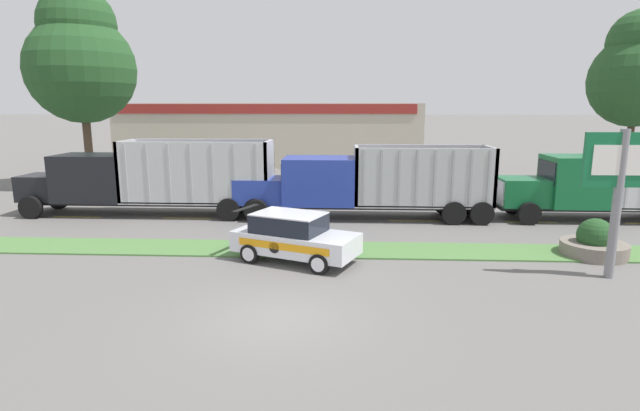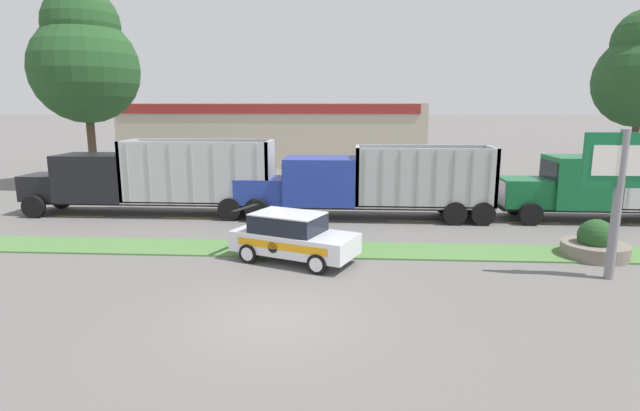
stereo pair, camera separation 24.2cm
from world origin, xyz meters
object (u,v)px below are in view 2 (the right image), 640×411
Objects in this scene: stone_planter at (595,244)px; rally_car at (293,237)px; dump_truck_lead at (128,181)px; store_sign_post at (620,177)px; dump_truck_trail at (603,187)px; dump_truck_mid at (344,185)px.

rally_car is at bearing -174.15° from stone_planter.
store_sign_post is at bearing -23.63° from dump_truck_lead.
rally_car is 10.37m from store_sign_post.
stone_planter is (-2.98, -5.92, -1.14)m from dump_truck_trail.
dump_truck_mid is 7.09m from rally_car.
dump_truck_lead is 5.48× the size of stone_planter.
rally_car is 10.73m from stone_planter.
dump_truck_lead reaches higher than dump_truck_mid.
store_sign_post is at bearing -105.19° from stone_planter.
dump_truck_trail is at bearing 0.72° from dump_truck_mid.
dump_truck_mid is 11.74m from store_sign_post.
store_sign_post is (10.04, -1.21, 2.32)m from rally_car.
store_sign_post is at bearing -6.89° from rally_car.
stone_planter is at bearing 5.85° from rally_car.
dump_truck_lead reaches higher than rally_car.
dump_truck_mid is 10.75m from stone_planter.
stone_planter is (19.66, -6.02, -1.19)m from dump_truck_lead.
dump_truck_lead is 2.68× the size of store_sign_post.
store_sign_post is 2.05× the size of stone_planter.
rally_car is (8.99, -7.11, -0.79)m from dump_truck_lead.
dump_truck_mid reaches higher than stone_planter.
dump_truck_lead is 22.64m from dump_truck_trail.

